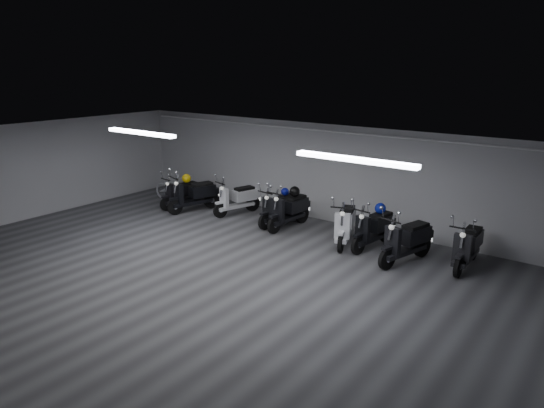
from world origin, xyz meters
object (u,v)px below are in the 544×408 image
Objects in this scene: scooter_3 at (279,203)px; helmet_0 at (187,178)px; scooter_7 at (374,222)px; helmet_1 at (380,208)px; scooter_5 at (289,204)px; scooter_9 at (468,239)px; scooter_8 at (407,234)px; helmet_2 at (295,191)px; scooter_1 at (193,189)px; scooter_2 at (236,194)px; scooter_0 at (181,188)px; scooter_6 at (345,218)px; helmet_3 at (285,192)px; bicycle at (175,185)px.

scooter_3 is 6.06× the size of helmet_0.
helmet_1 is (0.04, 0.25, 0.30)m from scooter_7.
scooter_9 is at bearing 4.88° from scooter_5.
scooter_8 is 6.95× the size of helmet_1.
helmet_1 is 0.93× the size of helmet_2.
scooter_1 is 8.07m from scooter_9.
scooter_9 is at bearing 11.64° from scooter_7.
scooter_1 is 2.95m from scooter_3.
scooter_1 is 3.38m from helmet_2.
scooter_2 reaches higher than helmet_2.
scooter_0 is at bearing -166.94° from scooter_3.
scooter_5 reaches higher than scooter_7.
scooter_2 is 2.05m from helmet_2.
scooter_6 reaches higher than scooter_9.
scooter_7 is at bearing 14.01° from scooter_2.
scooter_7 is at bearing -6.05° from helmet_2.
helmet_1 is at bearing 9.30° from scooter_3.
helmet_3 is at bearing 32.08° from scooter_1.
scooter_7 is 1.00× the size of scooter_9.
helmet_1 reaches higher than helmet_3.
helmet_3 is (1.65, 0.20, 0.27)m from scooter_2.
helmet_0 is 3.55m from helmet_3.
scooter_0 is 6.55m from helmet_1.
scooter_2 is 0.96× the size of scooter_9.
helmet_3 is (-5.13, 0.21, 0.25)m from scooter_9.
scooter_7 is at bearing 1.13° from helmet_0.
scooter_7 reaches higher than bicycle.
scooter_6 is 1.12× the size of bicycle.
helmet_2 is 1.28× the size of helmet_3.
scooter_6 is 0.89m from helmet_1.
scooter_0 is 0.91× the size of scooter_9.
scooter_1 reaches higher than helmet_2.
helmet_3 is (2.93, 0.76, 0.22)m from scooter_1.
helmet_2 is (3.93, 0.62, 0.38)m from scooter_0.
scooter_0 is 0.99× the size of bicycle.
helmet_1 is at bearing -1.45° from helmet_3.
bicycle is 7.32× the size of helmet_3.
scooter_9 is (8.69, 0.47, 0.06)m from scooter_0.
scooter_7 reaches higher than helmet_1.
scooter_8 is at bearing 17.67° from scooter_1.
scooter_0 reaches higher than helmet_1.
scooter_3 is (3.54, 0.43, 0.04)m from scooter_0.
scooter_3 is 0.38m from scooter_5.
scooter_5 is at bearing -98.04° from bicycle.
helmet_2 is (-3.55, 0.69, 0.29)m from scooter_8.
scooter_2 reaches higher than bicycle.
scooter_5 is at bearing 14.94° from scooter_0.
scooter_1 is 1.43m from bicycle.
scooter_6 is at bearing -151.49° from helmet_1.
scooter_5 is at bearing -41.59° from helmet_3.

